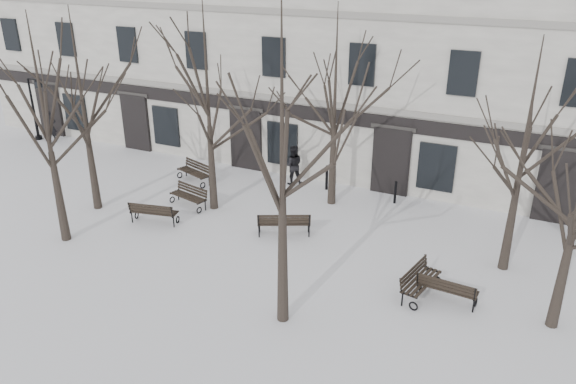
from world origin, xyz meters
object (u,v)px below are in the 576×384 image
Objects in this scene: bench_1 at (153,212)px; bench_5 at (419,280)px; bench_3 at (195,171)px; lamp_post at (36,104)px; bench_2 at (447,288)px; bench_4 at (284,223)px; bench_0 at (189,195)px; tree_2 at (282,130)px; tree_1 at (43,105)px; tree_0 at (80,88)px.

bench_5 is at bearing 165.33° from bench_1.
lamp_post is (-11.04, 1.44, 1.54)m from bench_3.
bench_5 is (-0.84, 0.08, 0.01)m from bench_2.
bench_4 reaches higher than bench_2.
bench_0 is 0.51× the size of lamp_post.
bench_1 is at bearing -11.68° from bench_4.
bench_3 is at bearing 132.22° from bench_0.
tree_2 is at bearing -24.38° from bench_0.
bench_4 is at bearing 84.16° from bench_5.
lamp_post reaches higher than bench_0.
bench_4 is at bearing 115.16° from tree_2.
tree_2 is (9.22, -0.96, 0.63)m from tree_1.
tree_0 is 4.15× the size of bench_3.
bench_3 is (-8.03, 7.57, -5.14)m from tree_2.
tree_1 is 3.98× the size of bench_4.
tree_2 is at bearing 142.56° from bench_1.
bench_3 is 0.54× the size of lamp_post.
lamp_post is (-22.28, 6.11, 1.54)m from bench_5.
tree_2 is 4.72× the size of bench_5.
lamp_post is at bearing 154.72° from tree_2.
bench_5 is at bearing 0.13° from bench_0.
bench_0 is 12.95m from lamp_post.
bench_1 is (2.12, 2.39, -4.51)m from tree_1.
bench_0 is (2.44, 4.31, -4.54)m from tree_1.
bench_4 is (-2.16, 4.59, -5.11)m from tree_2.
tree_1 is at bearing 174.05° from tree_2.
tree_0 is at bearing 98.94° from bench_5.
lamp_post reaches higher than bench_1.
bench_5 is (13.29, -0.64, -4.45)m from tree_0.
bench_3 is at bearing 136.71° from tree_2.
bench_2 is at bearing 34.91° from tree_2.
bench_0 is at bearing -111.59° from bench_1.
bench_3 is at bearing -17.06° from bench_2.
bench_5 reaches higher than bench_0.
bench_4 is 5.63m from bench_5.
tree_2 is 4.73× the size of bench_1.
bench_4 is at bearing -11.56° from bench_2.
tree_2 is 9.38m from bench_1.
tree_2 reaches higher than bench_1.
bench_4 is (7.06, 3.63, -4.48)m from tree_1.
tree_2 is 2.55× the size of lamp_post.
tree_1 is 4.20× the size of bench_3.
bench_2 is at bearing -2.20° from bench_3.
tree_1 is at bearing -106.02° from bench_0.
lamp_post is at bearing 176.61° from bench_0.
bench_1 is at bearing 99.20° from bench_5.
tree_2 is at bearing 89.32° from bench_4.
bench_2 is 0.84m from bench_5.
bench_4 is 1.05× the size of bench_5.
bench_3 is at bearing 79.84° from tree_1.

